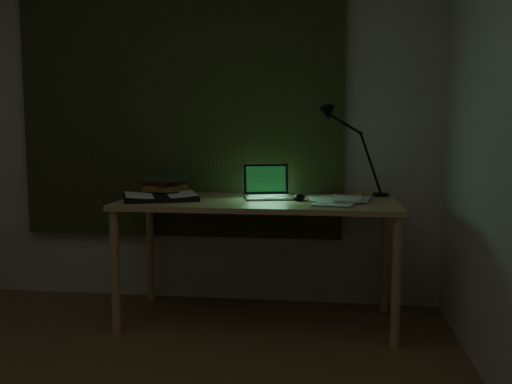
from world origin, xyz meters
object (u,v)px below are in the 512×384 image
(loose_papers, at_px, (339,199))
(desk_lamp, at_px, (382,154))
(open_textbook, at_px, (161,197))
(desk, at_px, (259,262))
(book_stack, at_px, (166,185))
(laptop, at_px, (269,182))

(loose_papers, distance_m, desk_lamp, 0.46)
(open_textbook, bearing_deg, desk, -15.64)
(desk, height_order, book_stack, book_stack)
(loose_papers, bearing_deg, laptop, 172.17)
(laptop, distance_m, open_textbook, 0.66)
(desk_lamp, bearing_deg, laptop, -148.40)
(desk, bearing_deg, open_textbook, -174.02)
(desk, relative_size, loose_papers, 4.30)
(laptop, xyz_separation_m, book_stack, (-0.69, 0.13, -0.04))
(laptop, bearing_deg, book_stack, 154.63)
(desk_lamp, bearing_deg, loose_papers, -120.00)
(desk, distance_m, laptop, 0.49)
(open_textbook, height_order, loose_papers, open_textbook)
(desk, xyz_separation_m, desk_lamp, (0.75, 0.29, 0.65))
(open_textbook, relative_size, loose_papers, 1.13)
(desk, relative_size, book_stack, 6.79)
(book_stack, height_order, desk_lamp, desk_lamp)
(laptop, distance_m, loose_papers, 0.44)
(open_textbook, distance_m, desk_lamp, 1.41)
(desk, relative_size, laptop, 5.05)
(book_stack, bearing_deg, desk_lamp, 3.63)
(open_textbook, height_order, desk_lamp, desk_lamp)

